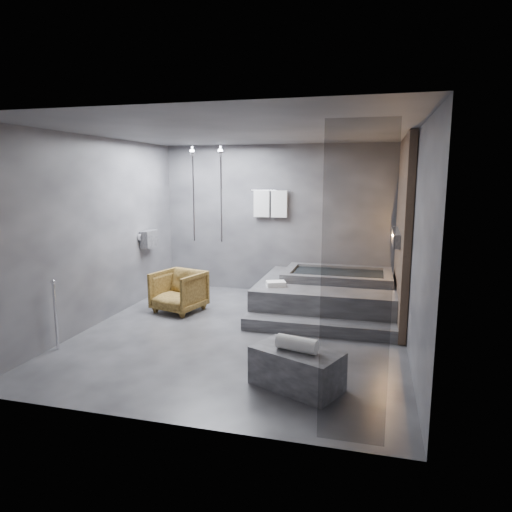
# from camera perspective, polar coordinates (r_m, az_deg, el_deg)

# --- Properties ---
(room) EXTENTS (5.00, 5.04, 2.82)m
(room) POSITION_cam_1_polar(r_m,az_deg,el_deg) (6.41, 2.23, 5.58)
(room) COLOR #2C2C2F
(room) RESTS_ON ground
(tub_deck) EXTENTS (2.20, 2.00, 0.50)m
(tub_deck) POSITION_cam_1_polar(r_m,az_deg,el_deg) (7.74, 8.86, -4.90)
(tub_deck) COLOR #313134
(tub_deck) RESTS_ON ground
(tub_step) EXTENTS (2.20, 0.36, 0.18)m
(tub_step) POSITION_cam_1_polar(r_m,az_deg,el_deg) (6.66, 7.76, -8.79)
(tub_step) COLOR #313134
(tub_step) RESTS_ON ground
(concrete_bench) EXTENTS (1.06, 0.84, 0.42)m
(concrete_bench) POSITION_cam_1_polar(r_m,az_deg,el_deg) (5.00, 5.10, -13.82)
(concrete_bench) COLOR #38383B
(concrete_bench) RESTS_ON ground
(driftwood_chair) EXTENTS (0.89, 0.91, 0.68)m
(driftwood_chair) POSITION_cam_1_polar(r_m,az_deg,el_deg) (7.68, -9.63, -4.35)
(driftwood_chair) COLOR #432E10
(driftwood_chair) RESTS_ON ground
(rolled_towel) EXTENTS (0.46, 0.26, 0.16)m
(rolled_towel) POSITION_cam_1_polar(r_m,az_deg,el_deg) (4.86, 5.15, -10.89)
(rolled_towel) COLOR white
(rolled_towel) RESTS_ON concrete_bench
(deck_towel) EXTENTS (0.35, 0.31, 0.08)m
(deck_towel) POSITION_cam_1_polar(r_m,az_deg,el_deg) (7.23, 2.50, -3.48)
(deck_towel) COLOR white
(deck_towel) RESTS_ON tub_deck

